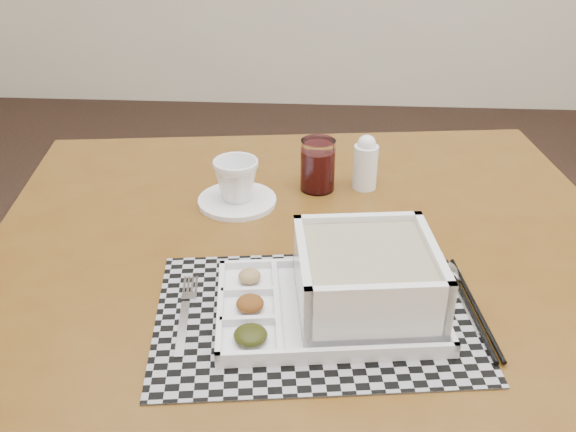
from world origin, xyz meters
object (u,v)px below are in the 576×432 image
object	(u,v)px
serving_tray	(357,285)
creamer_bottle	(366,163)
cup	(236,180)
dining_table	(313,306)
juice_glass	(318,167)

from	to	relation	value
serving_tray	creamer_bottle	distance (m)	0.40
serving_tray	cup	bearing A→B (deg)	124.53
creamer_bottle	dining_table	bearing A→B (deg)	-108.20
serving_tray	cup	size ratio (longest dim) A/B	4.03
creamer_bottle	juice_glass	bearing A→B (deg)	-172.56
juice_glass	creamer_bottle	bearing A→B (deg)	7.44
cup	creamer_bottle	world-z (taller)	creamer_bottle
dining_table	cup	distance (m)	0.28
creamer_bottle	cup	bearing A→B (deg)	-161.18
cup	serving_tray	bearing A→B (deg)	-72.65
serving_tray	creamer_bottle	world-z (taller)	creamer_bottle
cup	creamer_bottle	xyz separation A→B (m)	(0.24, 0.08, 0.00)
juice_glass	creamer_bottle	distance (m)	0.09
serving_tray	juice_glass	size ratio (longest dim) A/B	3.34
cup	creamer_bottle	bearing A→B (deg)	1.65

